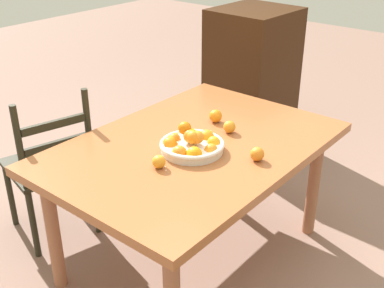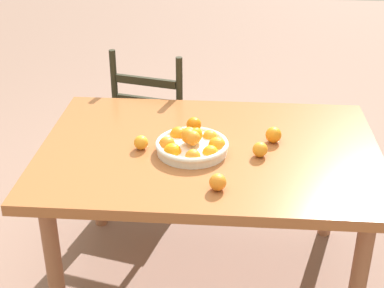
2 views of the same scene
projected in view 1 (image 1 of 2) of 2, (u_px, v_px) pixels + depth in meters
ground_plane at (193, 255)px, 2.83m from camera, size 12.00×12.00×0.00m
dining_table at (194, 157)px, 2.54m from camera, size 1.51×1.05×0.73m
chair_near_window at (50, 168)px, 2.84m from camera, size 0.54×0.54×0.94m
cabinet at (252, 80)px, 3.90m from camera, size 0.62×0.57×1.12m
fruit_bowl at (192, 144)px, 2.41m from camera, size 0.32×0.32×0.14m
orange_loose_0 at (216, 116)px, 2.73m from camera, size 0.07×0.07×0.07m
orange_loose_1 at (229, 127)px, 2.61m from camera, size 0.07×0.07×0.07m
orange_loose_2 at (159, 162)px, 2.26m from camera, size 0.06×0.06×0.06m
orange_loose_3 at (257, 154)px, 2.32m from camera, size 0.07×0.07×0.07m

